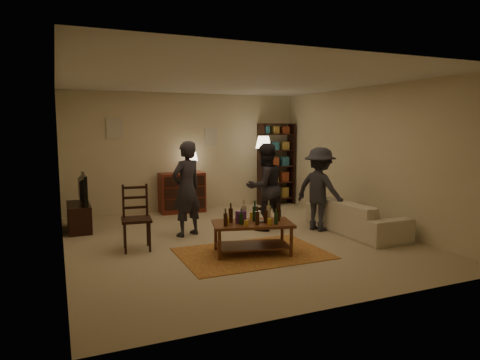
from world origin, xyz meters
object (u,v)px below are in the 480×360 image
dresser (182,191)px  person_by_sofa (320,189)px  coffee_table (252,227)px  floor_lamp (263,147)px  person_right (265,187)px  tv_stand (79,210)px  bookshelf (276,163)px  dining_chair (136,215)px  person_left (187,189)px  sofa (355,216)px

dresser → person_by_sofa: (1.89, -2.68, 0.30)m
coffee_table → person_by_sofa: person_by_sofa is taller
floor_lamp → person_right: size_ratio=1.06×
dresser → tv_stand: bearing=-157.9°
dresser → bookshelf: bookshelf is taller
dining_chair → dresser: 2.99m
dining_chair → person_left: bearing=33.1°
coffee_table → person_by_sofa: bearing=26.1°
sofa → bookshelf: bearing=-0.8°
coffee_table → dining_chair: (-1.57, 0.98, 0.13)m
person_left → person_right: bearing=149.8°
tv_stand → sofa: 5.14m
dresser → person_left: 2.19m
person_by_sofa → coffee_table: bearing=94.8°
tv_stand → sofa: bearing=-25.3°
dining_chair → floor_lamp: 4.03m
coffee_table → tv_stand: tv_stand is taller
person_left → dresser: bearing=-128.1°
dresser → bookshelf: size_ratio=0.67×
dining_chair → person_right: person_right is taller
tv_stand → person_left: (1.75, -1.18, 0.46)m
dining_chair → person_left: size_ratio=0.62×
sofa → dining_chair: bearing=82.3°
sofa → floor_lamp: bearing=12.2°
tv_stand → dresser: dresser is taller
dresser → person_right: person_right is taller
bookshelf → person_by_sofa: 2.82m
coffee_table → floor_lamp: (1.72, 3.10, 1.04)m
dresser → person_by_sofa: bearing=-54.8°
bookshelf → tv_stand: bearing=-168.2°
coffee_table → person_right: (0.88, 1.33, 0.39)m
coffee_table → bookshelf: bookshelf is taller
tv_stand → floor_lamp: (4.07, 0.45, 1.08)m
sofa → person_right: (-1.42, 0.87, 0.51)m
dining_chair → person_left: 1.13m
floor_lamp → bookshelf: bearing=40.7°
tv_stand → bookshelf: bookshelf is taller
floor_lamp → sofa: (0.57, -2.65, -1.16)m
sofa → person_by_sofa: (-0.50, 0.43, 0.47)m
tv_stand → sofa: (4.64, -2.20, -0.08)m
bookshelf → floor_lamp: 0.92m
dining_chair → sofa: (3.87, -0.52, -0.25)m
dining_chair → dresser: dresser is taller
floor_lamp → dining_chair: bearing=-147.2°
bookshelf → person_left: bookshelf is taller
dining_chair → person_right: (2.45, 0.35, 0.26)m
coffee_table → dresser: bearing=91.5°
bookshelf → floor_lamp: size_ratio=1.17×
coffee_table → person_by_sofa: (1.80, 0.88, 0.36)m
person_right → person_by_sofa: bearing=144.4°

